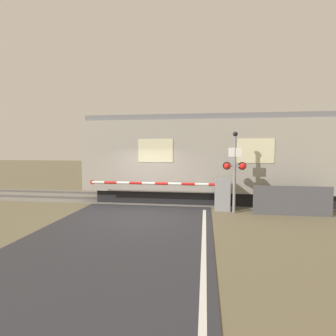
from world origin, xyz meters
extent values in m
plane|color=#6B6047|center=(0.00, 0.00, 0.00)|extent=(80.00, 80.00, 0.00)
cube|color=slate|center=(0.00, 3.13, 0.01)|extent=(36.00, 3.20, 0.03)
cube|color=#595451|center=(0.00, 2.41, 0.08)|extent=(36.00, 0.08, 0.10)
cube|color=#595451|center=(0.00, 3.85, 0.08)|extent=(36.00, 0.08, 0.10)
cube|color=black|center=(4.37, 3.13, 0.30)|extent=(13.75, 2.61, 0.60)
cube|color=#9E998E|center=(4.37, 3.13, 2.15)|extent=(14.94, 3.07, 3.10)
cube|color=slate|center=(4.37, 3.13, 3.82)|extent=(14.64, 2.83, 0.24)
cube|color=beige|center=(4.37, 1.59, 2.38)|extent=(1.49, 0.02, 0.99)
cube|color=beige|center=(0.26, 1.59, 2.38)|extent=(1.49, 0.02, 0.99)
cube|color=gray|center=(3.06, 1.13, 0.64)|extent=(0.60, 0.44, 1.27)
cylinder|color=gray|center=(3.06, 1.13, 1.04)|extent=(0.16, 0.16, 0.18)
cylinder|color=red|center=(2.79, 1.13, 1.04)|extent=(0.55, 0.11, 0.11)
cylinder|color=white|center=(2.24, 1.13, 1.04)|extent=(0.55, 0.11, 0.11)
cylinder|color=red|center=(1.70, 1.13, 1.04)|extent=(0.55, 0.11, 0.11)
cylinder|color=white|center=(1.15, 1.13, 1.04)|extent=(0.55, 0.11, 0.11)
cylinder|color=red|center=(0.60, 1.13, 1.04)|extent=(0.55, 0.11, 0.11)
cylinder|color=white|center=(0.06, 1.13, 1.04)|extent=(0.55, 0.11, 0.11)
cylinder|color=red|center=(-0.49, 1.13, 1.04)|extent=(0.55, 0.11, 0.11)
cylinder|color=white|center=(-1.03, 1.13, 1.04)|extent=(0.55, 0.11, 0.11)
cylinder|color=red|center=(-1.58, 1.13, 1.04)|extent=(0.55, 0.11, 0.11)
cylinder|color=white|center=(-2.13, 1.13, 1.04)|extent=(0.55, 0.11, 0.11)
cylinder|color=red|center=(-2.40, 1.13, 1.04)|extent=(0.20, 0.02, 0.20)
cylinder|color=gray|center=(3.49, 0.80, 1.46)|extent=(0.11, 0.11, 2.92)
cube|color=gray|center=(3.49, 0.80, 1.81)|extent=(0.70, 0.07, 0.07)
sphere|color=red|center=(3.20, 0.75, 1.81)|extent=(0.24, 0.24, 0.24)
sphere|color=red|center=(3.78, 0.75, 1.81)|extent=(0.24, 0.24, 0.24)
cylinder|color=black|center=(3.20, 0.86, 1.81)|extent=(0.30, 0.06, 0.30)
cylinder|color=black|center=(3.78, 0.86, 1.81)|extent=(0.30, 0.06, 0.30)
cube|color=white|center=(3.49, 0.76, 2.34)|extent=(0.49, 0.02, 0.34)
sphere|color=black|center=(3.49, 0.80, 3.02)|extent=(0.18, 0.18, 0.18)
cube|color=#4C4C51|center=(5.56, 0.67, 0.55)|extent=(2.79, 0.06, 1.10)
camera|label=1|loc=(2.37, -9.41, 2.49)|focal=28.00mm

